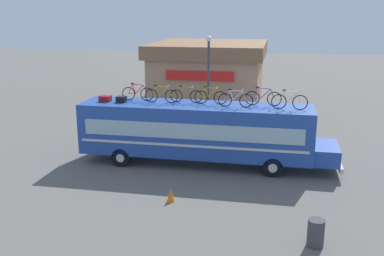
{
  "coord_description": "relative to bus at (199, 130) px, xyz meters",
  "views": [
    {
      "loc": [
        4.0,
        -21.18,
        7.64
      ],
      "look_at": [
        -0.17,
        0.0,
        1.86
      ],
      "focal_mm": 41.8,
      "sensor_mm": 36.0,
      "label": 1
    }
  ],
  "objects": [
    {
      "name": "rooftop_bicycle_5",
      "position": [
        1.8,
        -0.2,
        1.66
      ],
      "size": [
        1.68,
        0.44,
        0.88
      ],
      "color": "black",
      "rests_on": "bus"
    },
    {
      "name": "rooftop_bicycle_2",
      "position": [
        -1.96,
        0.12,
        1.67
      ],
      "size": [
        1.71,
        0.44,
        0.91
      ],
      "color": "black",
      "rests_on": "bus"
    },
    {
      "name": "luggage_bag_1",
      "position": [
        -4.85,
        -0.11,
        1.44
      ],
      "size": [
        0.56,
        0.43,
        0.29
      ],
      "primitive_type": "cube",
      "color": "maroon",
      "rests_on": "bus"
    },
    {
      "name": "rooftop_bicycle_7",
      "position": [
        4.32,
        -0.28,
        1.69
      ],
      "size": [
        1.69,
        0.44,
        0.95
      ],
      "color": "black",
      "rests_on": "bus"
    },
    {
      "name": "rooftop_bicycle_3",
      "position": [
        -0.75,
        0.41,
        1.65
      ],
      "size": [
        1.65,
        0.44,
        0.86
      ],
      "color": "black",
      "rests_on": "bus"
    },
    {
      "name": "roadside_building",
      "position": [
        -2.11,
        16.49,
        0.74
      ],
      "size": [
        9.35,
        9.88,
        4.89
      ],
      "color": "tan",
      "rests_on": "ground"
    },
    {
      "name": "rooftop_bicycle_4",
      "position": [
        0.52,
        0.27,
        1.66
      ],
      "size": [
        1.64,
        0.44,
        0.89
      ],
      "color": "black",
      "rests_on": "bus"
    },
    {
      "name": "rooftop_bicycle_6",
      "position": [
        3.08,
        0.39,
        1.68
      ],
      "size": [
        1.77,
        0.44,
        0.94
      ],
      "color": "black",
      "rests_on": "bus"
    },
    {
      "name": "ground_plane",
      "position": [
        -0.19,
        0.0,
        -1.78
      ],
      "size": [
        120.0,
        120.0,
        0.0
      ],
      "primitive_type": "plane",
      "color": "#605E59"
    },
    {
      "name": "rooftop_bicycle_1",
      "position": [
        -3.29,
        0.42,
        1.67
      ],
      "size": [
        1.67,
        0.44,
        0.91
      ],
      "color": "black",
      "rests_on": "bus"
    },
    {
      "name": "trash_bin",
      "position": [
        5.25,
        -7.29,
        -1.3
      ],
      "size": [
        0.56,
        0.56,
        0.95
      ],
      "primitive_type": "cylinder",
      "color": "#3F3F47",
      "rests_on": "ground"
    },
    {
      "name": "luggage_bag_2",
      "position": [
        -3.99,
        -0.11,
        1.44
      ],
      "size": [
        0.46,
        0.44,
        0.29
      ],
      "primitive_type": "cube",
      "color": "black",
      "rests_on": "bus"
    },
    {
      "name": "bus",
      "position": [
        0.0,
        0.0,
        0.0
      ],
      "size": [
        12.81,
        2.6,
        3.07
      ],
      "color": "#23479E",
      "rests_on": "ground"
    },
    {
      "name": "traffic_cone",
      "position": [
        -0.31,
        -4.78,
        -1.5
      ],
      "size": [
        0.32,
        0.32,
        0.56
      ],
      "primitive_type": "cone",
      "color": "orange",
      "rests_on": "ground"
    },
    {
      "name": "street_lamp",
      "position": [
        -0.31,
        4.75,
        1.88
      ],
      "size": [
        0.33,
        0.33,
        6.13
      ],
      "color": "#38383D",
      "rests_on": "ground"
    }
  ]
}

